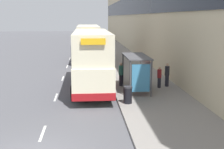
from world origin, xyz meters
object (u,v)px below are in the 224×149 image
double_decker_bus_near (92,59)px  pedestrian_at_shelter (167,75)px  double_decker_bus_ahead (88,42)px  bus_shelter (139,67)px  car_0 (85,45)px  litter_bin (128,95)px  pedestrian_3 (121,74)px  pedestrian_1 (149,76)px  pedestrian_2 (159,77)px

double_decker_bus_near → pedestrian_at_shelter: size_ratio=6.10×
double_decker_bus_near → double_decker_bus_ahead: same height
bus_shelter → car_0: 29.13m
bus_shelter → litter_bin: bearing=-111.6°
double_decker_bus_near → double_decker_bus_ahead: bearing=90.4°
pedestrian_3 → double_decker_bus_near: bearing=-175.7°
pedestrian_3 → bus_shelter: bearing=-58.5°
pedestrian_3 → litter_bin: 4.88m
car_0 → pedestrian_at_shelter: (6.23, -27.50, 0.15)m
double_decker_bus_ahead → litter_bin: (2.18, -19.93, -1.62)m
pedestrian_1 → litter_bin: (-2.20, -4.41, -0.32)m
pedestrian_3 → car_0: bearing=95.9°
car_0 → double_decker_bus_ahead: bearing=-87.8°
pedestrian_3 → litter_bin: pedestrian_3 is taller
double_decker_bus_near → pedestrian_1: bearing=-3.9°
bus_shelter → pedestrian_3: 2.24m
pedestrian_2 → pedestrian_at_shelter: bearing=30.4°
bus_shelter → double_decker_bus_ahead: bearing=101.4°
pedestrian_at_shelter → litter_bin: size_ratio=1.68×
double_decker_bus_ahead → pedestrian_at_shelter: double_decker_bus_ahead is taller
bus_shelter → pedestrian_at_shelter: size_ratio=2.38×
pedestrian_2 → bus_shelter: bearing=-150.6°
car_0 → pedestrian_2: (5.54, -27.90, 0.05)m
pedestrian_1 → double_decker_bus_ahead: bearing=105.8°
double_decker_bus_ahead → pedestrian_at_shelter: bearing=-69.6°
double_decker_bus_near → double_decker_bus_ahead: 15.23m
double_decker_bus_ahead → litter_bin: 20.12m
double_decker_bus_near → double_decker_bus_ahead: (-0.11, 15.23, 0.00)m
double_decker_bus_near → pedestrian_3: (2.21, 0.17, -1.23)m
double_decker_bus_ahead → pedestrian_at_shelter: 16.58m
car_0 → pedestrian_2: car_0 is taller
pedestrian_at_shelter → pedestrian_3: bearing=173.0°
bus_shelter → pedestrian_1: bearing=53.5°
pedestrian_at_shelter → litter_bin: 5.72m
pedestrian_1 → litter_bin: 4.94m
bus_shelter → litter_bin: size_ratio=4.00×
litter_bin → pedestrian_at_shelter: bearing=51.1°
double_decker_bus_near → double_decker_bus_ahead: size_ratio=0.93×
pedestrian_at_shelter → pedestrian_3: (-3.45, 0.42, 0.02)m
pedestrian_3 → pedestrian_1: bearing=-12.5°
pedestrian_1 → pedestrian_2: (0.70, -0.37, -0.04)m
pedestrian_at_shelter → pedestrian_3: 3.48m
pedestrian_3 → litter_bin: bearing=-91.6°
double_decker_bus_ahead → car_0: double_decker_bus_ahead is taller
bus_shelter → pedestrian_2: bearing=29.4°
bus_shelter → pedestrian_at_shelter: 2.85m
car_0 → litter_bin: bearing=-85.3°
double_decker_bus_near → pedestrian_1: (4.27, -0.29, -1.30)m
pedestrian_at_shelter → pedestrian_2: pedestrian_at_shelter is taller
double_decker_bus_ahead → pedestrian_at_shelter: size_ratio=6.54×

